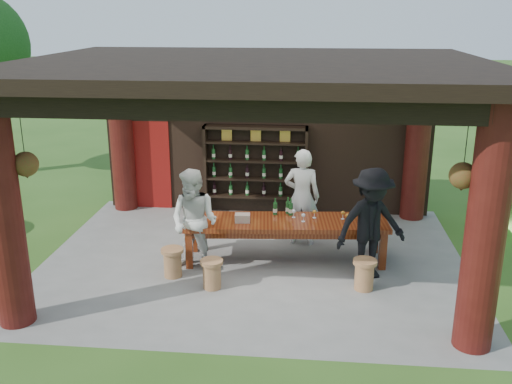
# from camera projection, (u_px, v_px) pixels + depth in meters

# --- Properties ---
(ground) EXTENTS (90.00, 90.00, 0.00)m
(ground) POSITION_uv_depth(u_px,v_px,m) (254.00, 260.00, 10.15)
(ground) COLOR #2D5119
(ground) RESTS_ON ground
(pavilion) EXTENTS (7.50, 6.00, 3.60)m
(pavilion) POSITION_uv_depth(u_px,v_px,m) (255.00, 138.00, 9.91)
(pavilion) COLOR slate
(pavilion) RESTS_ON ground
(wine_shelf) EXTENTS (2.21, 0.34, 1.94)m
(wine_shelf) POSITION_uv_depth(u_px,v_px,m) (256.00, 170.00, 12.20)
(wine_shelf) COLOR black
(wine_shelf) RESTS_ON ground
(tasting_table) EXTENTS (3.61, 1.21, 0.75)m
(tasting_table) POSITION_uv_depth(u_px,v_px,m) (285.00, 226.00, 9.98)
(tasting_table) COLOR #571C0C
(tasting_table) RESTS_ON ground
(stool_near_left) EXTENTS (0.37, 0.37, 0.48)m
(stool_near_left) POSITION_uv_depth(u_px,v_px,m) (212.00, 273.00, 9.07)
(stool_near_left) COLOR #94613B
(stool_near_left) RESTS_ON ground
(stool_near_right) EXTENTS (0.38, 0.38, 0.50)m
(stool_near_right) POSITION_uv_depth(u_px,v_px,m) (364.00, 274.00, 9.02)
(stool_near_right) COLOR #94613B
(stool_near_right) RESTS_ON ground
(stool_far_left) EXTENTS (0.38, 0.38, 0.49)m
(stool_far_left) POSITION_uv_depth(u_px,v_px,m) (173.00, 262.00, 9.47)
(stool_far_left) COLOR #94613B
(stool_far_left) RESTS_ON ground
(host) EXTENTS (0.70, 0.49, 1.84)m
(host) POSITION_uv_depth(u_px,v_px,m) (302.00, 197.00, 10.64)
(host) COLOR silver
(host) RESTS_ON ground
(guest_woman) EXTENTS (1.04, 0.92, 1.77)m
(guest_woman) POSITION_uv_depth(u_px,v_px,m) (194.00, 222.00, 9.50)
(guest_woman) COLOR silver
(guest_woman) RESTS_ON ground
(guest_man) EXTENTS (1.39, 1.11, 1.88)m
(guest_man) POSITION_uv_depth(u_px,v_px,m) (371.00, 224.00, 9.24)
(guest_man) COLOR black
(guest_man) RESTS_ON ground
(table_bottles) EXTENTS (0.36, 0.16, 0.31)m
(table_bottles) POSITION_uv_depth(u_px,v_px,m) (285.00, 206.00, 10.19)
(table_bottles) COLOR #194C1E
(table_bottles) RESTS_ON tasting_table
(table_glasses) EXTENTS (1.00, 0.27, 0.15)m
(table_glasses) POSITION_uv_depth(u_px,v_px,m) (320.00, 215.00, 9.96)
(table_glasses) COLOR silver
(table_glasses) RESTS_ON tasting_table
(napkin_basket) EXTENTS (0.27, 0.20, 0.14)m
(napkin_basket) POSITION_uv_depth(u_px,v_px,m) (243.00, 218.00, 9.86)
(napkin_basket) COLOR #BF6672
(napkin_basket) RESTS_ON tasting_table
(shrubs) EXTENTS (14.88, 7.44, 1.36)m
(shrubs) POSITION_uv_depth(u_px,v_px,m) (342.00, 221.00, 10.47)
(shrubs) COLOR #194C14
(shrubs) RESTS_ON ground
(trees) EXTENTS (20.63, 10.93, 4.80)m
(trees) POSITION_uv_depth(u_px,v_px,m) (477.00, 61.00, 10.32)
(trees) COLOR #3F2819
(trees) RESTS_ON ground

